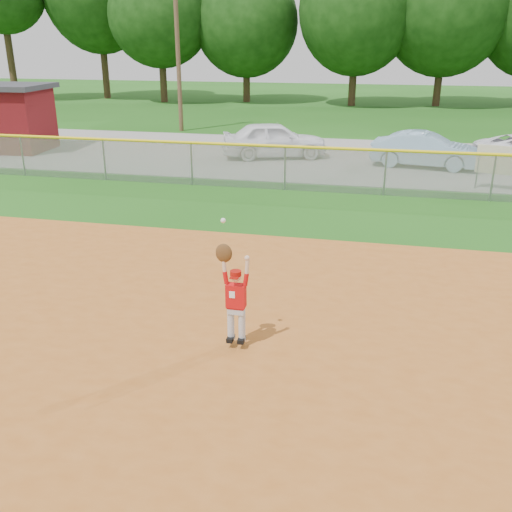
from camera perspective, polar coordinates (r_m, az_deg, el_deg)
The scene contains 11 objects.
ground at distance 10.64m, azimuth -6.45°, elevation -6.52°, with size 120.00×120.00×0.00m, color #1B5112.
clay_infield at distance 8.29m, azimuth -13.33°, elevation -15.65°, with size 24.00×16.00×0.04m, color #A3561D.
parking_strip at distance 25.57m, azimuth 5.22°, elevation 9.87°, with size 44.00×10.00×0.03m, color gray.
car_white_a at distance 25.13m, azimuth 1.84°, elevation 11.56°, with size 1.80×4.48×1.53m, color white.
car_blue at distance 24.12m, azimuth 16.56°, elevation 10.14°, with size 1.46×4.19×1.38m, color #84A9C4.
utility_shed at distance 29.06m, azimuth -23.69°, elevation 12.59°, with size 4.18×3.36×2.98m.
sponsor_sign at distance 21.05m, azimuth 23.49°, elevation 8.64°, with size 1.70×0.46×1.54m.
outfield_fence at distance 19.58m, azimuth 2.92°, elevation 9.12°, with size 40.06×0.10×1.55m.
power_lines at distance 30.98m, azimuth 9.05°, elevation 20.31°, with size 19.40×0.24×9.00m.
tree_line at distance 46.93m, azimuth 10.73°, elevation 23.84°, with size 62.37×13.00×14.43m.
ballplayer at distance 9.29m, azimuth -2.19°, elevation -3.84°, with size 0.56×0.24×2.13m.
Camera 1 is at (3.20, -8.90, 4.88)m, focal length 40.00 mm.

